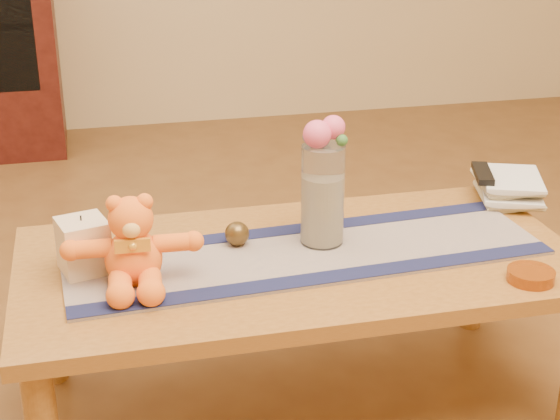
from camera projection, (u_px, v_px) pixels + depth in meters
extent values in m
plane|color=brown|center=(298.00, 405.00, 2.28)|extent=(5.50, 5.50, 0.00)
cube|color=brown|center=(299.00, 263.00, 2.12)|extent=(1.40, 0.70, 0.04)
cylinder|color=brown|center=(49.00, 315.00, 2.33)|extent=(0.07, 0.07, 0.41)
cylinder|color=brown|center=(475.00, 267.00, 2.60)|extent=(0.07, 0.07, 0.41)
cube|color=#1D1B4D|center=(307.00, 254.00, 2.11)|extent=(1.22, 0.42, 0.01)
cube|color=#14173C|center=(326.00, 277.00, 1.98)|extent=(1.20, 0.13, 0.00)
cube|color=#14173C|center=(290.00, 230.00, 2.24)|extent=(1.20, 0.13, 0.00)
cube|color=beige|center=(84.00, 246.00, 2.00)|extent=(0.13, 0.13, 0.13)
cylinder|color=black|center=(81.00, 218.00, 1.97)|extent=(0.00, 0.00, 0.01)
cylinder|color=silver|center=(323.00, 195.00, 2.12)|extent=(0.11, 0.11, 0.26)
cylinder|color=beige|center=(322.00, 209.00, 2.14)|extent=(0.09, 0.09, 0.18)
sphere|color=#DE4E77|center=(317.00, 134.00, 2.04)|extent=(0.07, 0.07, 0.07)
sphere|color=#DE4E77|center=(333.00, 127.00, 2.06)|extent=(0.06, 0.06, 0.06)
sphere|color=#4C67A6|center=(324.00, 131.00, 2.09)|extent=(0.04, 0.04, 0.04)
sphere|color=#4C67A6|center=(310.00, 137.00, 2.07)|extent=(0.04, 0.04, 0.04)
sphere|color=#33662D|center=(342.00, 140.00, 2.05)|extent=(0.03, 0.03, 0.03)
sphere|color=#493518|center=(237.00, 234.00, 2.14)|extent=(0.08, 0.08, 0.06)
imported|color=beige|center=(480.00, 196.00, 2.46)|extent=(0.22, 0.26, 0.02)
imported|color=beige|center=(482.00, 191.00, 2.45)|extent=(0.24, 0.27, 0.02)
imported|color=beige|center=(479.00, 184.00, 2.45)|extent=(0.21, 0.25, 0.02)
imported|color=beige|center=(483.00, 178.00, 2.44)|extent=(0.23, 0.27, 0.02)
cube|color=black|center=(483.00, 173.00, 2.42)|extent=(0.09, 0.17, 0.02)
cylinder|color=#BF5914|center=(531.00, 276.00, 1.98)|extent=(0.13, 0.13, 0.03)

